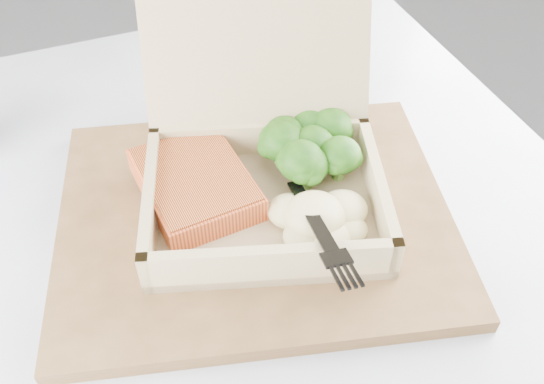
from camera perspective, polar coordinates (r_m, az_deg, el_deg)
floor at (r=1.52m, az=12.39°, el=-6.04°), size 4.00×4.00×0.00m
cafe_table at (r=0.74m, az=-4.81°, el=-13.22°), size 0.93×0.93×0.72m
serving_tray at (r=0.59m, az=-1.62°, el=-2.33°), size 0.47×0.43×0.02m
takeout_container at (r=0.58m, az=-0.94°, el=4.22°), size 0.31×0.32×0.20m
salmon_fillet at (r=0.58m, az=-7.24°, el=0.73°), size 0.11×0.14×0.03m
broccoli_pile at (r=0.61m, az=3.85°, el=4.00°), size 0.11×0.11×0.04m
mashed_potatoes at (r=0.55m, az=4.06°, el=-2.17°), size 0.09×0.08×0.03m
plastic_fork at (r=0.55m, az=3.06°, el=-0.51°), size 0.07×0.16×0.03m
receipt at (r=0.75m, az=-6.71°, el=8.85°), size 0.13×0.16×0.00m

